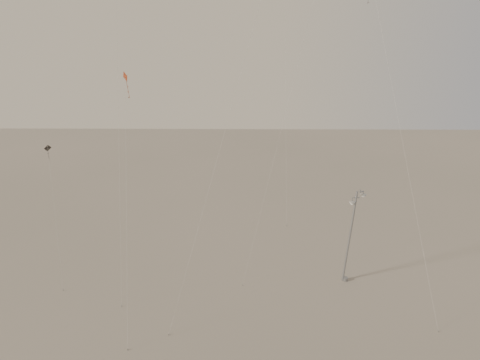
{
  "coord_description": "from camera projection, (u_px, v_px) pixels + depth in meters",
  "views": [
    {
      "loc": [
        -1.87,
        -23.14,
        18.96
      ],
      "look_at": [
        -2.29,
        5.0,
        9.72
      ],
      "focal_mm": 28.0,
      "sensor_mm": 36.0,
      "label": 1
    }
  ],
  "objects": [
    {
      "name": "kite_4",
      "position": [
        386.0,
        55.0,
        32.56
      ],
      "size": [
        2.78,
        16.24,
        25.89
      ],
      "rotation": [
        0.0,
        0.0,
        1.42
      ],
      "color": "black",
      "rests_on": "ground"
    },
    {
      "name": "kite_5",
      "position": [
        285.0,
        4.0,
        42.48
      ],
      "size": [
        0.84,
        8.77,
        33.01
      ],
      "rotation": [
        0.0,
        0.0,
        -1.31
      ],
      "color": "#9F511A",
      "rests_on": "ground"
    },
    {
      "name": "kite_3",
      "position": [
        126.0,
        132.0,
        27.29
      ],
      "size": [
        1.27,
        8.5,
        17.98
      ],
      "rotation": [
        0.0,
        0.0,
        -0.52
      ],
      "color": "maroon",
      "rests_on": "ground"
    },
    {
      "name": "street_lamp",
      "position": [
        351.0,
        234.0,
        32.0
      ],
      "size": [
        1.5,
        0.89,
        8.61
      ],
      "color": "#979A9F",
      "rests_on": "ground"
    },
    {
      "name": "kite_1",
      "position": [
        256.0,
        18.0,
        25.8
      ],
      "size": [
        8.07,
        8.05,
        27.71
      ],
      "rotation": [
        0.0,
        0.0,
        -0.53
      ],
      "color": "black",
      "rests_on": "ground"
    },
    {
      "name": "kite_6",
      "position": [
        52.0,
        187.0,
        30.65
      ],
      "size": [
        0.74,
        2.25,
        12.27
      ],
      "rotation": [
        0.0,
        0.0,
        0.66
      ],
      "color": "black",
      "rests_on": "ground"
    },
    {
      "name": "ground",
      "position": [
        270.0,
        325.0,
        27.88
      ],
      "size": [
        160.0,
        160.0,
        0.0
      ],
      "primitive_type": "plane",
      "color": "gray",
      "rests_on": "ground"
    }
  ]
}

